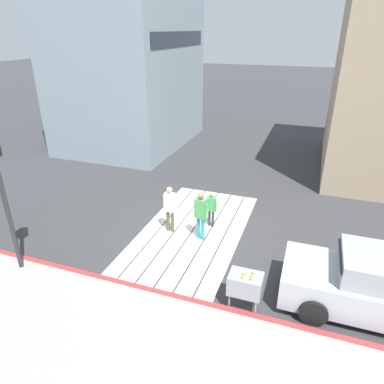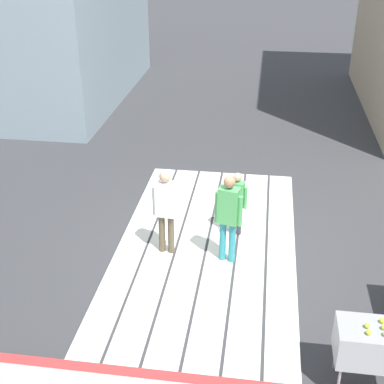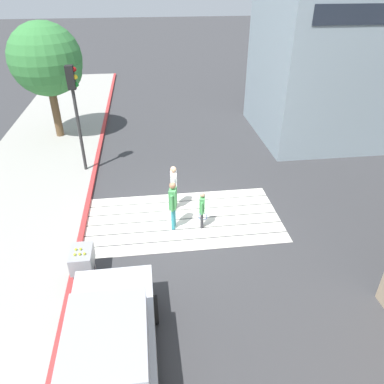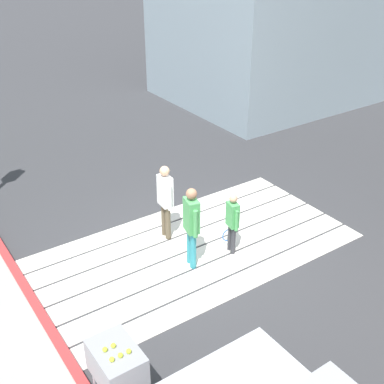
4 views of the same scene
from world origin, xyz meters
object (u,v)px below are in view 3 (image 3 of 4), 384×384
at_px(car_parked_near_curb, 110,355).
at_px(street_tree, 48,62).
at_px(pedestrian_child_with_racket, 202,208).
at_px(traffic_light_corner, 75,99).
at_px(pedestrian_adult_trailing, 173,202).
at_px(tennis_ball_cart, 82,259).
at_px(pedestrian_adult_lead, 174,185).

distance_m(car_parked_near_curb, street_tree, 13.66).
xyz_separation_m(car_parked_near_curb, pedestrian_child_with_racket, (2.55, 4.86, -0.00)).
distance_m(car_parked_near_curb, traffic_light_corner, 9.61).
xyz_separation_m(pedestrian_adult_trailing, pedestrian_child_with_racket, (0.90, -0.08, -0.24)).
height_order(traffic_light_corner, pedestrian_child_with_racket, traffic_light_corner).
distance_m(street_tree, tennis_ball_cart, 10.68).
distance_m(pedestrian_adult_lead, pedestrian_adult_trailing, 1.11).
bearing_deg(pedestrian_child_with_racket, tennis_ball_cart, -151.20).
distance_m(car_parked_near_curb, tennis_ball_cart, 3.09).
height_order(street_tree, tennis_ball_cart, street_tree).
height_order(street_tree, pedestrian_adult_lead, street_tree).
bearing_deg(traffic_light_corner, car_parked_near_curb, -80.26).
bearing_deg(car_parked_near_curb, street_tree, 103.71).
distance_m(pedestrian_adult_trailing, pedestrian_child_with_racket, 0.94).
xyz_separation_m(car_parked_near_curb, pedestrian_adult_trailing, (1.65, 4.93, 0.24)).
relative_size(traffic_light_corner, tennis_ball_cart, 4.17).
bearing_deg(pedestrian_child_with_racket, pedestrian_adult_trailing, 175.02).
bearing_deg(traffic_light_corner, street_tree, 112.80).
bearing_deg(traffic_light_corner, tennis_ball_cart, -83.79).
relative_size(tennis_ball_cart, pedestrian_child_with_racket, 0.78).
xyz_separation_m(tennis_ball_cart, pedestrian_adult_trailing, (2.55, 1.98, 0.27)).
height_order(street_tree, pedestrian_child_with_racket, street_tree).
bearing_deg(pedestrian_adult_lead, street_tree, 125.43).
relative_size(car_parked_near_curb, tennis_ball_cart, 4.23).
bearing_deg(street_tree, car_parked_near_curb, -76.29).
relative_size(traffic_light_corner, street_tree, 0.80).
bearing_deg(tennis_ball_cart, pedestrian_child_with_racket, 28.80).
distance_m(traffic_light_corner, pedestrian_child_with_racket, 6.42).
bearing_deg(car_parked_near_curb, pedestrian_adult_lead, 73.70).
bearing_deg(pedestrian_adult_lead, tennis_ball_cart, -130.87).
height_order(traffic_light_corner, pedestrian_adult_trailing, traffic_light_corner).
height_order(car_parked_near_curb, pedestrian_adult_lead, pedestrian_adult_lead).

